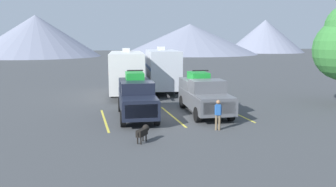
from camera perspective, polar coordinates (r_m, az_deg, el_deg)
The scene contains 11 objects.
ground_plane at distance 20.29m, azimuth 0.60°, elevation -3.71°, with size 240.00×240.00×0.00m, color #3F4244.
pickup_truck_a at distance 19.82m, azimuth -5.31°, elevation -0.48°, with size 2.44×5.79×2.69m.
pickup_truck_b at distance 20.88m, azimuth 6.00°, elevation -0.10°, with size 2.58×5.89×2.59m.
lot_stripe_a at distance 19.48m, azimuth -10.57°, elevation -4.39°, with size 0.12×5.50×0.01m, color gold.
lot_stripe_b at distance 20.13m, azimuth 0.72°, elevation -3.80°, with size 0.12×5.50×0.01m, color gold.
lot_stripe_c at distance 21.49m, azimuth 10.93°, elevation -3.14°, with size 0.12×5.50×0.01m, color gold.
camper_trailer_a at distance 27.53m, azimuth -6.97°, elevation 3.80°, with size 3.47×8.81×3.76m.
camper_trailer_b at distance 28.83m, azimuth -0.97°, elevation 4.21°, with size 3.23×7.76×3.87m.
person_a at distance 17.08m, azimuth 8.39°, elevation -3.23°, with size 0.33×0.23×1.53m.
dog at distance 15.13m, azimuth -4.15°, elevation -6.31°, with size 0.71×0.81×0.73m.
mountain_ridge at distance 101.46m, azimuth -9.07°, elevation 9.39°, with size 139.99×41.41×11.73m.
Camera 1 is at (-5.21, -19.08, 4.50)m, focal length 36.34 mm.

